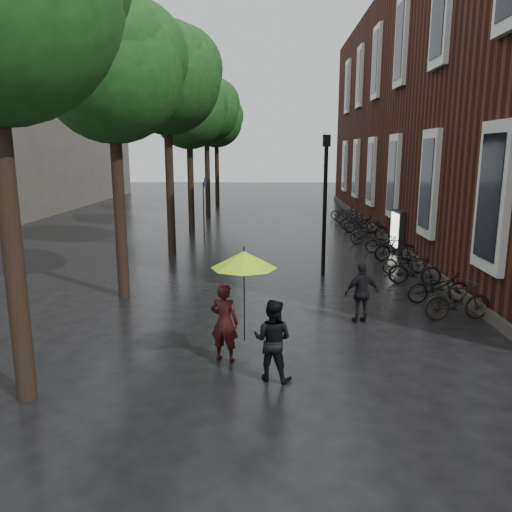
{
  "coord_description": "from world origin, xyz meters",
  "views": [
    {
      "loc": [
        0.12,
        -6.64,
        4.1
      ],
      "look_at": [
        -0.27,
        5.37,
        1.55
      ],
      "focal_mm": 35.0,
      "sensor_mm": 36.0,
      "label": 1
    }
  ],
  "objects_px": {
    "person_burgundy": "(224,322)",
    "lamp_post": "(325,192)",
    "person_black": "(273,340)",
    "ad_lightbox": "(397,231)",
    "parked_bicycles": "(378,238)",
    "pedestrian_walking": "(362,293)"
  },
  "relations": [
    {
      "from": "person_black",
      "to": "lamp_post",
      "type": "xyz_separation_m",
      "value": [
        1.7,
        7.84,
        2.03
      ]
    },
    {
      "from": "pedestrian_walking",
      "to": "ad_lightbox",
      "type": "bearing_deg",
      "value": -123.4
    },
    {
      "from": "person_black",
      "to": "pedestrian_walking",
      "type": "xyz_separation_m",
      "value": [
        2.16,
        3.16,
        -0.02
      ]
    },
    {
      "from": "ad_lightbox",
      "to": "lamp_post",
      "type": "bearing_deg",
      "value": -132.79
    },
    {
      "from": "parked_bicycles",
      "to": "lamp_post",
      "type": "distance_m",
      "value": 5.92
    },
    {
      "from": "person_black",
      "to": "ad_lightbox",
      "type": "relative_size",
      "value": 0.89
    },
    {
      "from": "parked_bicycles",
      "to": "lamp_post",
      "type": "xyz_separation_m",
      "value": [
        -2.79,
        -4.67,
        2.33
      ]
    },
    {
      "from": "person_burgundy",
      "to": "parked_bicycles",
      "type": "relative_size",
      "value": 0.08
    },
    {
      "from": "person_burgundy",
      "to": "person_black",
      "type": "distance_m",
      "value": 1.25
    },
    {
      "from": "ad_lightbox",
      "to": "lamp_post",
      "type": "distance_m",
      "value": 5.78
    },
    {
      "from": "person_black",
      "to": "ad_lightbox",
      "type": "height_order",
      "value": "ad_lightbox"
    },
    {
      "from": "parked_bicycles",
      "to": "ad_lightbox",
      "type": "xyz_separation_m",
      "value": [
        0.68,
        -0.48,
        0.4
      ]
    },
    {
      "from": "person_black",
      "to": "ad_lightbox",
      "type": "xyz_separation_m",
      "value": [
        5.16,
        12.03,
        0.1
      ]
    },
    {
      "from": "person_burgundy",
      "to": "lamp_post",
      "type": "bearing_deg",
      "value": -93.16
    },
    {
      "from": "person_burgundy",
      "to": "person_black",
      "type": "relative_size",
      "value": 1.05
    },
    {
      "from": "person_burgundy",
      "to": "lamp_post",
      "type": "distance_m",
      "value": 7.77
    },
    {
      "from": "person_burgundy",
      "to": "lamp_post",
      "type": "relative_size",
      "value": 0.35
    },
    {
      "from": "person_black",
      "to": "parked_bicycles",
      "type": "height_order",
      "value": "person_black"
    },
    {
      "from": "parked_bicycles",
      "to": "ad_lightbox",
      "type": "bearing_deg",
      "value": -35.1
    },
    {
      "from": "person_burgundy",
      "to": "pedestrian_walking",
      "type": "relative_size",
      "value": 1.08
    },
    {
      "from": "parked_bicycles",
      "to": "lamp_post",
      "type": "bearing_deg",
      "value": -120.82
    },
    {
      "from": "ad_lightbox",
      "to": "lamp_post",
      "type": "height_order",
      "value": "lamp_post"
    }
  ]
}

